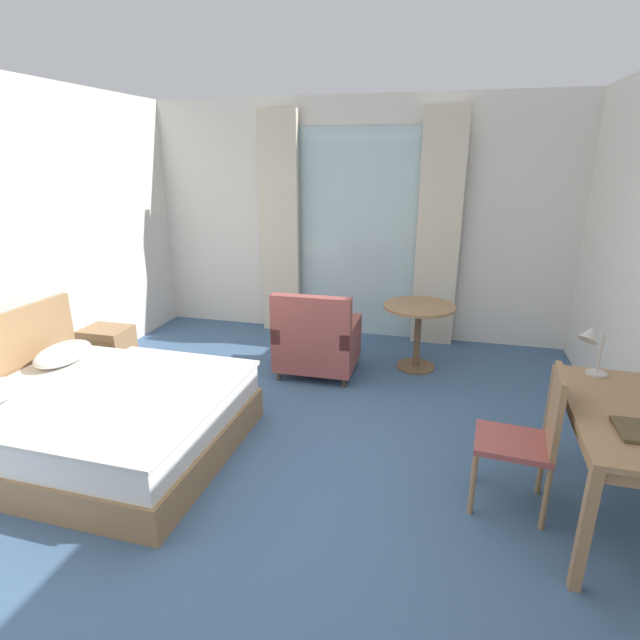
# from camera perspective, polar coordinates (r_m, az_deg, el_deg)

# --- Properties ---
(ground) EXTENTS (5.76, 6.80, 0.10)m
(ground) POSITION_cam_1_polar(r_m,az_deg,el_deg) (3.86, -5.36, -17.10)
(ground) COLOR #426084
(wall_back) EXTENTS (5.36, 0.12, 2.87)m
(wall_back) POSITION_cam_1_polar(r_m,az_deg,el_deg) (6.23, 4.10, 11.36)
(wall_back) COLOR silver
(wall_back) RESTS_ON ground
(balcony_glass_door) EXTENTS (1.50, 0.02, 2.52)m
(balcony_glass_door) POSITION_cam_1_polar(r_m,az_deg,el_deg) (6.17, 4.34, 9.67)
(balcony_glass_door) COLOR silver
(balcony_glass_door) RESTS_ON ground
(curtain_panel_left) EXTENTS (0.49, 0.10, 2.72)m
(curtain_panel_left) POSITION_cam_1_polar(r_m,az_deg,el_deg) (6.30, -4.66, 10.76)
(curtain_panel_left) COLOR beige
(curtain_panel_left) RESTS_ON ground
(curtain_panel_right) EXTENTS (0.49, 0.10, 2.72)m
(curtain_panel_right) POSITION_cam_1_polar(r_m,az_deg,el_deg) (5.96, 13.53, 9.89)
(curtain_panel_right) COLOR beige
(curtain_panel_right) RESTS_ON ground
(bed) EXTENTS (2.01, 1.70, 0.98)m
(bed) POSITION_cam_1_polar(r_m,az_deg,el_deg) (4.25, -24.25, -10.06)
(bed) COLOR #9E754C
(bed) RESTS_ON ground
(nightstand) EXTENTS (0.47, 0.39, 0.46)m
(nightstand) POSITION_cam_1_polar(r_m,az_deg,el_deg) (5.76, -23.24, -3.05)
(nightstand) COLOR #9E754C
(nightstand) RESTS_ON ground
(writing_desk) EXTENTS (0.60, 1.28, 0.78)m
(writing_desk) POSITION_cam_1_polar(r_m,az_deg,el_deg) (3.45, 31.27, -10.41)
(writing_desk) COLOR #9E754C
(writing_desk) RESTS_ON ground
(desk_chair) EXTENTS (0.50, 0.44, 0.98)m
(desk_chair) POSITION_cam_1_polar(r_m,az_deg,el_deg) (3.42, 23.02, -12.03)
(desk_chair) COLOR #9E4C47
(desk_chair) RESTS_ON ground
(desk_lamp) EXTENTS (0.27, 0.27, 0.42)m
(desk_lamp) POSITION_cam_1_polar(r_m,az_deg,el_deg) (3.65, 28.89, -2.14)
(desk_lamp) COLOR #B7B2A8
(desk_lamp) RESTS_ON writing_desk
(closed_book) EXTENTS (0.22, 0.26, 0.02)m
(closed_book) POSITION_cam_1_polar(r_m,az_deg,el_deg) (3.20, 32.92, -10.72)
(closed_book) COLOR brown
(closed_book) RESTS_ON writing_desk
(armchair_by_window) EXTENTS (0.81, 0.74, 0.92)m
(armchair_by_window) POSITION_cam_1_polar(r_m,az_deg,el_deg) (5.13, -0.35, -2.59)
(armchair_by_window) COLOR #9E4C47
(armchair_by_window) RESTS_ON ground
(round_cafe_table) EXTENTS (0.75, 0.75, 0.71)m
(round_cafe_table) POSITION_cam_1_polar(r_m,az_deg,el_deg) (5.32, 11.29, -0.14)
(round_cafe_table) COLOR #9E754C
(round_cafe_table) RESTS_ON ground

